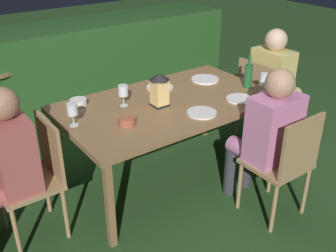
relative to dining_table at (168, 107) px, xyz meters
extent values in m
plane|color=#26471E|center=(0.00, 0.00, -0.69)|extent=(16.00, 16.00, 0.00)
cube|color=olive|center=(0.00, 0.00, 0.03)|extent=(1.73, 1.01, 0.04)
cube|color=olive|center=(-0.79, -0.43, -0.34)|extent=(0.05, 0.05, 0.70)
cube|color=olive|center=(0.79, -0.43, -0.34)|extent=(0.05, 0.05, 0.70)
cube|color=olive|center=(-0.79, 0.43, -0.34)|extent=(0.05, 0.05, 0.70)
cube|color=olive|center=(0.79, 0.43, -0.34)|extent=(0.05, 0.05, 0.70)
cube|color=#9E7A51|center=(0.39, -0.82, -0.25)|extent=(0.42, 0.40, 0.03)
cube|color=#9E7A51|center=(0.39, -1.01, -0.03)|extent=(0.40, 0.02, 0.42)
cylinder|color=#9E7A51|center=(0.21, -0.65, -0.48)|extent=(0.03, 0.03, 0.42)
cylinder|color=#9E7A51|center=(0.57, -0.65, -0.48)|extent=(0.03, 0.03, 0.42)
cylinder|color=#9E7A51|center=(0.21, -0.99, -0.48)|extent=(0.03, 0.03, 0.42)
cylinder|color=#9E7A51|center=(0.57, -0.99, -0.48)|extent=(0.03, 0.03, 0.42)
cube|color=#C675A3|center=(0.39, -0.76, 0.01)|extent=(0.38, 0.24, 0.50)
sphere|color=tan|center=(0.39, -0.76, 0.36)|extent=(0.21, 0.21, 0.21)
cylinder|color=#C675A3|center=(0.30, -0.62, -0.23)|extent=(0.13, 0.36, 0.13)
cylinder|color=#C675A3|center=(0.48, -0.62, -0.23)|extent=(0.13, 0.36, 0.13)
cylinder|color=#333338|center=(0.30, -0.46, -0.46)|extent=(0.11, 0.11, 0.45)
cylinder|color=#333338|center=(0.48, -0.46, -0.46)|extent=(0.11, 0.11, 0.45)
cube|color=#9E7A51|center=(1.18, 0.00, -0.25)|extent=(0.40, 0.42, 0.03)
cube|color=#9E7A51|center=(1.00, 0.00, -0.03)|extent=(0.03, 0.40, 0.42)
cylinder|color=#9E7A51|center=(1.35, 0.18, -0.48)|extent=(0.03, 0.03, 0.42)
cylinder|color=#9E7A51|center=(1.35, -0.18, -0.48)|extent=(0.03, 0.03, 0.42)
cylinder|color=#9E7A51|center=(1.01, 0.18, -0.48)|extent=(0.03, 0.03, 0.42)
cylinder|color=#9E7A51|center=(1.01, -0.18, -0.48)|extent=(0.03, 0.03, 0.42)
cube|color=tan|center=(1.24, 0.00, 0.01)|extent=(0.24, 0.38, 0.50)
sphere|color=#D1A889|center=(1.24, 0.00, 0.36)|extent=(0.21, 0.21, 0.21)
cylinder|color=tan|center=(1.38, 0.09, -0.23)|extent=(0.36, 0.13, 0.13)
cylinder|color=tan|center=(1.38, -0.09, -0.23)|extent=(0.36, 0.13, 0.13)
cylinder|color=#333338|center=(1.54, 0.09, -0.46)|extent=(0.11, 0.11, 0.45)
cylinder|color=#333338|center=(1.54, -0.09, -0.46)|extent=(0.11, 0.11, 0.45)
cube|color=#9E7A51|center=(-1.18, 0.00, -0.25)|extent=(0.40, 0.42, 0.03)
cube|color=#9E7A51|center=(-1.00, 0.00, -0.03)|extent=(0.03, 0.40, 0.42)
cylinder|color=#9E7A51|center=(-1.35, -0.18, -0.48)|extent=(0.03, 0.03, 0.42)
cylinder|color=#9E7A51|center=(-1.35, 0.18, -0.48)|extent=(0.03, 0.03, 0.42)
cylinder|color=#9E7A51|center=(-1.01, -0.18, -0.48)|extent=(0.03, 0.03, 0.42)
cylinder|color=#9E7A51|center=(-1.01, 0.18, -0.48)|extent=(0.03, 0.03, 0.42)
cube|color=#9E4C47|center=(-1.24, 0.00, 0.01)|extent=(0.24, 0.38, 0.50)
sphere|color=#997051|center=(-1.24, 0.00, 0.36)|extent=(0.21, 0.21, 0.21)
cylinder|color=#9E4C47|center=(-1.38, -0.09, -0.23)|extent=(0.36, 0.13, 0.13)
cube|color=black|center=(-0.10, -0.03, 0.06)|extent=(0.12, 0.12, 0.01)
cube|color=#F9D17A|center=(-0.10, -0.03, 0.17)|extent=(0.11, 0.11, 0.20)
cone|color=black|center=(-0.10, -0.03, 0.29)|extent=(0.15, 0.15, 0.05)
cylinder|color=#1E5B2D|center=(0.74, -0.16, 0.15)|extent=(0.07, 0.07, 0.20)
cylinder|color=#1E5B2D|center=(0.74, -0.16, 0.30)|extent=(0.03, 0.03, 0.09)
cylinder|color=silver|center=(-0.33, 0.14, 0.05)|extent=(0.06, 0.06, 0.00)
cylinder|color=silver|center=(-0.33, 0.14, 0.10)|extent=(0.01, 0.01, 0.08)
cylinder|color=silver|center=(-0.33, 0.14, 0.18)|extent=(0.08, 0.08, 0.08)
cylinder|color=maroon|center=(-0.33, 0.14, 0.16)|extent=(0.07, 0.07, 0.03)
cylinder|color=silver|center=(-0.79, 0.05, 0.05)|extent=(0.06, 0.06, 0.00)
cylinder|color=silver|center=(-0.79, 0.05, 0.10)|extent=(0.01, 0.01, 0.08)
cylinder|color=silver|center=(-0.79, 0.05, 0.18)|extent=(0.08, 0.08, 0.08)
cylinder|color=maroon|center=(-0.79, 0.05, 0.16)|extent=(0.07, 0.07, 0.03)
cylinder|color=silver|center=(0.76, -0.32, 0.05)|extent=(0.06, 0.06, 0.00)
cylinder|color=silver|center=(0.76, -0.32, 0.10)|extent=(0.01, 0.01, 0.08)
cylinder|color=silver|center=(0.76, -0.32, 0.18)|extent=(0.08, 0.08, 0.08)
cylinder|color=maroon|center=(0.76, -0.32, 0.16)|extent=(0.07, 0.07, 0.03)
cylinder|color=white|center=(0.11, 0.27, 0.06)|extent=(0.23, 0.23, 0.01)
cylinder|color=white|center=(0.56, 0.19, 0.06)|extent=(0.25, 0.25, 0.01)
cylinder|color=white|center=(0.49, -0.32, 0.06)|extent=(0.22, 0.22, 0.01)
cylinder|color=silver|center=(0.07, -0.33, 0.06)|extent=(0.22, 0.22, 0.01)
cylinder|color=#9E5138|center=(-0.48, -0.16, 0.08)|extent=(0.13, 0.13, 0.06)
cylinder|color=#424C1E|center=(-0.48, -0.16, 0.09)|extent=(0.11, 0.11, 0.02)
cylinder|color=silver|center=(-0.61, 0.35, 0.08)|extent=(0.13, 0.13, 0.05)
cylinder|color=tan|center=(-0.61, 0.35, 0.09)|extent=(0.11, 0.11, 0.02)
cylinder|color=brown|center=(-0.87, 2.03, -0.68)|extent=(0.43, 0.43, 0.02)
cube|color=#234C1E|center=(0.00, 2.18, -0.22)|extent=(4.46, 0.77, 0.94)
camera|label=1|loc=(-1.72, -2.38, 1.34)|focal=42.66mm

